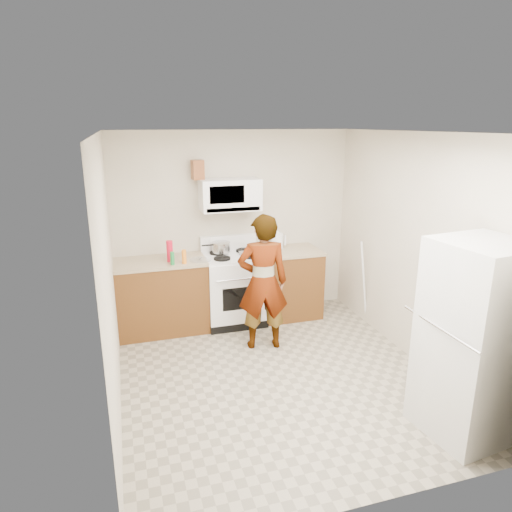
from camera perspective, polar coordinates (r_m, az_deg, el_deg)
name	(u,v)px	position (r m, az deg, el deg)	size (l,w,h in m)	color
floor	(277,375)	(5.02, 2.65, -14.69)	(3.60, 3.60, 0.00)	gray
back_wall	(235,226)	(6.16, -2.70, 3.81)	(3.20, 0.02, 2.50)	beige
right_wall	(417,251)	(5.23, 19.50, 0.61)	(0.02, 3.60, 2.50)	beige
cabinet_left	(162,297)	(5.95, -11.67, -5.04)	(1.12, 0.62, 0.90)	brown
counter_left	(160,262)	(5.80, -11.94, -0.73)	(1.14, 0.64, 0.04)	tan
cabinet_right	(288,284)	(6.31, 4.08, -3.49)	(0.80, 0.62, 0.90)	brown
counter_right	(289,251)	(6.16, 4.17, 0.60)	(0.82, 0.64, 0.04)	tan
gas_range	(234,287)	(6.07, -2.81, -3.92)	(0.76, 0.65, 1.13)	white
microwave	(230,195)	(5.88, -3.28, 7.67)	(0.76, 0.38, 0.40)	white
person	(263,282)	(5.28, 0.86, -3.31)	(0.59, 0.39, 1.62)	tan
fridge	(474,341)	(4.24, 25.62, -9.54)	(0.70, 0.70, 1.70)	white
kettle	(277,241)	(6.21, 2.64, 1.91)	(0.17, 0.17, 0.21)	white
jug	(198,170)	(5.82, -7.31, 10.64)	(0.14, 0.14, 0.24)	brown
saucepan	(221,247)	(5.98, -4.39, 1.09)	(0.23, 0.23, 0.13)	#B1B2B6
tray	(250,253)	(5.92, -0.73, 0.36)	(0.25, 0.16, 0.05)	silver
bottle_spray	(170,251)	(5.70, -10.73, 0.59)	(0.08, 0.08, 0.26)	red
bottle_hot_sauce	(184,257)	(5.60, -8.98, -0.08)	(0.06, 0.06, 0.17)	orange
bottle_green_cap	(172,258)	(5.58, -10.41, -0.29)	(0.05, 0.05, 0.16)	#177F36
pot_lid	(200,260)	(5.72, -6.98, -0.48)	(0.26, 0.26, 0.01)	white
broom	(364,282)	(6.15, 13.33, -3.18)	(0.03, 0.03, 1.15)	white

